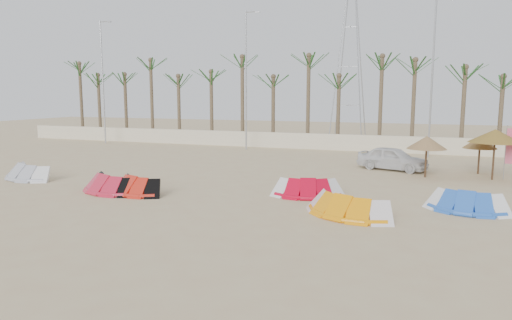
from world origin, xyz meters
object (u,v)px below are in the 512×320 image
at_px(kite_red_left, 114,182).
at_px(parasol_mid, 495,136).
at_px(parasol_left, 427,143).
at_px(parasol_right, 480,142).
at_px(kite_grey, 32,170).
at_px(kite_red_right, 309,186).
at_px(kite_blue, 466,200).
at_px(kite_red_mid, 139,184).
at_px(kite_orange, 348,204).
at_px(car, 393,158).

relative_size(kite_red_left, parasol_mid, 1.42).
height_order(parasol_left, parasol_right, parasol_left).
relative_size(kite_grey, parasol_right, 1.76).
bearing_deg(kite_red_right, parasol_left, 53.66).
xyz_separation_m(kite_grey, kite_blue, (21.37, 0.46, -0.00)).
xyz_separation_m(kite_red_mid, parasol_mid, (15.64, 9.16, 1.91)).
xyz_separation_m(parasol_left, parasol_right, (2.82, 2.16, -0.10)).
height_order(kite_grey, kite_orange, same).
xyz_separation_m(kite_red_right, parasol_mid, (8.18, 7.00, 1.91)).
relative_size(kite_grey, kite_red_left, 1.00).
height_order(kite_red_mid, kite_red_right, same).
relative_size(kite_grey, kite_blue, 1.18).
height_order(parasol_left, car, parasol_left).
xyz_separation_m(kite_red_mid, car, (10.48, 10.66, 0.28)).
height_order(kite_red_left, kite_blue, same).
xyz_separation_m(kite_red_left, kite_red_mid, (1.35, 0.04, -0.00)).
distance_m(kite_red_mid, kite_blue, 13.89).
bearing_deg(parasol_mid, kite_red_mid, -149.64).
height_order(kite_grey, kite_red_right, same).
xyz_separation_m(kite_red_mid, parasol_left, (12.32, 8.75, 1.49)).
relative_size(kite_orange, car, 0.96).
distance_m(kite_red_right, parasol_left, 8.32).
bearing_deg(kite_blue, kite_grey, -178.76).
xyz_separation_m(kite_red_right, car, (3.01, 8.51, 0.28)).
relative_size(kite_grey, parasol_mid, 1.42).
relative_size(kite_blue, parasol_mid, 1.20).
distance_m(kite_red_left, kite_orange, 10.96).
relative_size(kite_grey, kite_red_mid, 1.15).
distance_m(kite_red_right, parasol_right, 11.72).
height_order(parasol_right, car, parasol_right).
relative_size(kite_red_left, car, 0.93).
xyz_separation_m(parasol_mid, car, (-5.17, 1.50, -1.63)).
xyz_separation_m(kite_grey, parasol_mid, (23.22, 7.98, 1.90)).
bearing_deg(kite_red_right, parasol_mid, 40.59).
relative_size(kite_red_mid, parasol_right, 1.53).
bearing_deg(kite_red_right, kite_grey, -176.28).
height_order(kite_red_right, car, car).
bearing_deg(kite_blue, kite_red_left, -173.66).
height_order(kite_blue, parasol_right, parasol_right).
bearing_deg(kite_red_left, kite_grey, 168.93).
bearing_deg(kite_red_left, parasol_left, 32.74).
relative_size(kite_grey, kite_red_right, 1.13).
relative_size(parasol_left, parasol_right, 1.04).
bearing_deg(parasol_left, kite_red_right, -126.34).
xyz_separation_m(kite_red_left, parasol_right, (16.49, 10.95, 1.38)).
height_order(kite_grey, kite_red_left, same).
bearing_deg(parasol_left, kite_grey, -159.17).
distance_m(kite_orange, parasol_left, 9.79).
height_order(kite_red_left, parasol_left, parasol_left).
distance_m(kite_red_right, parasol_mid, 10.93).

